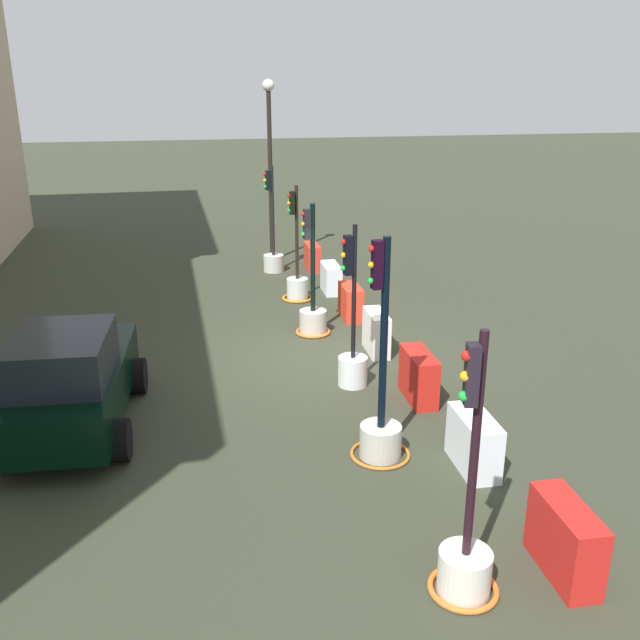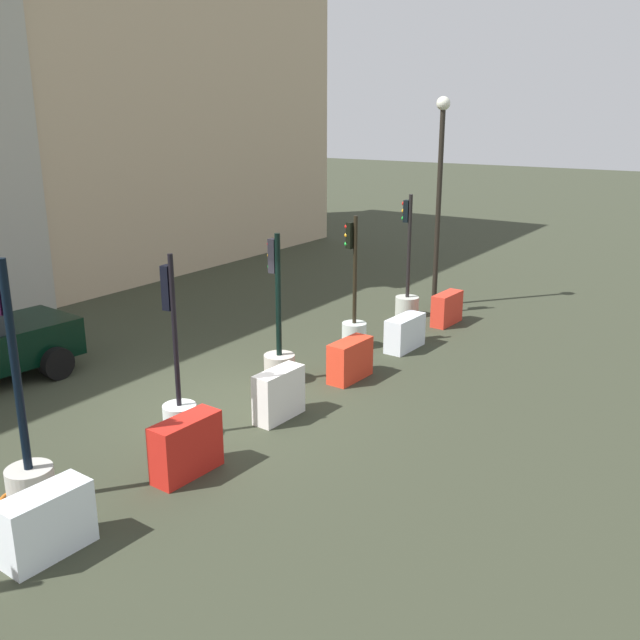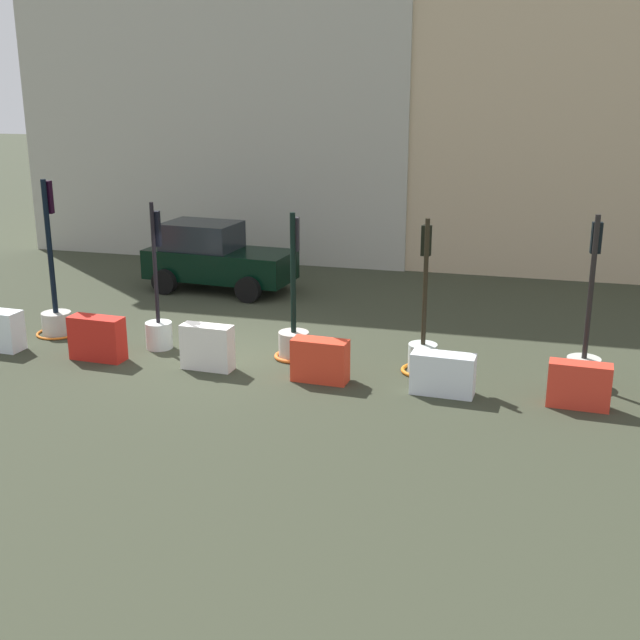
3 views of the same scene
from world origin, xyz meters
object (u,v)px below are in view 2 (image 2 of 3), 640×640
(construction_barrier_2, at_px, (186,447))
(construction_barrier_5, at_px, (405,333))
(traffic_light_5, at_px, (407,293))
(construction_barrier_4, at_px, (350,360))
(construction_barrier_1, at_px, (46,523))
(construction_barrier_3, at_px, (279,394))
(street_lamp_post, at_px, (440,178))
(traffic_light_3, at_px, (279,357))
(construction_barrier_6, at_px, (447,309))
(traffic_light_1, at_px, (27,462))
(traffic_light_4, at_px, (354,326))
(traffic_light_2, at_px, (179,401))

(construction_barrier_2, bearing_deg, construction_barrier_5, -0.31)
(traffic_light_5, xyz_separation_m, construction_barrier_4, (-4.79, -1.16, -0.20))
(construction_barrier_1, relative_size, construction_barrier_3, 1.09)
(traffic_light_5, relative_size, street_lamp_post, 0.57)
(traffic_light_5, relative_size, construction_barrier_5, 2.75)
(traffic_light_5, height_order, street_lamp_post, street_lamp_post)
(traffic_light_5, relative_size, construction_barrier_4, 2.96)
(traffic_light_3, distance_m, traffic_light_5, 5.66)
(construction_barrier_1, relative_size, construction_barrier_5, 0.97)
(construction_barrier_3, height_order, construction_barrier_6, construction_barrier_3)
(construction_barrier_2, distance_m, construction_barrier_6, 9.37)
(traffic_light_3, distance_m, construction_barrier_2, 3.99)
(traffic_light_1, relative_size, construction_barrier_2, 3.03)
(construction_barrier_6, bearing_deg, construction_barrier_5, -179.62)
(construction_barrier_5, bearing_deg, traffic_light_4, 116.56)
(traffic_light_3, xyz_separation_m, street_lamp_post, (7.01, -0.15, 3.01))
(traffic_light_4, xyz_separation_m, street_lamp_post, (4.35, -0.00, 3.02))
(construction_barrier_2, bearing_deg, construction_barrier_6, -0.14)
(traffic_light_3, relative_size, traffic_light_5, 0.94)
(traffic_light_1, distance_m, construction_barrier_3, 4.32)
(traffic_light_2, relative_size, construction_barrier_2, 2.72)
(traffic_light_5, relative_size, construction_barrier_1, 2.83)
(traffic_light_2, xyz_separation_m, construction_barrier_6, (8.49, -1.03, -0.23))
(traffic_light_3, bearing_deg, traffic_light_5, 0.26)
(construction_barrier_4, bearing_deg, traffic_light_5, 13.64)
(traffic_light_3, relative_size, construction_barrier_6, 2.79)
(traffic_light_4, distance_m, construction_barrier_2, 6.57)
(traffic_light_3, bearing_deg, construction_barrier_5, -20.43)
(construction_barrier_5, bearing_deg, traffic_light_1, 171.48)
(construction_barrier_4, bearing_deg, construction_barrier_3, 178.58)
(construction_barrier_1, xyz_separation_m, construction_barrier_5, (9.41, -0.06, -0.04))
(traffic_light_2, distance_m, traffic_light_5, 8.61)
(construction_barrier_4, bearing_deg, construction_barrier_1, 179.93)
(traffic_light_2, distance_m, traffic_light_3, 2.95)
(traffic_light_5, bearing_deg, construction_barrier_2, -172.94)
(traffic_light_2, height_order, construction_barrier_5, traffic_light_2)
(traffic_light_5, bearing_deg, traffic_light_3, -179.74)
(traffic_light_5, distance_m, construction_barrier_2, 9.56)
(traffic_light_4, height_order, construction_barrier_2, traffic_light_4)
(traffic_light_1, height_order, street_lamp_post, street_lamp_post)
(construction_barrier_4, bearing_deg, traffic_light_1, 168.92)
(traffic_light_2, relative_size, traffic_light_4, 1.03)
(construction_barrier_4, relative_size, construction_barrier_6, 1.00)
(traffic_light_1, bearing_deg, construction_barrier_3, -16.24)
(traffic_light_1, height_order, construction_barrier_4, traffic_light_1)
(construction_barrier_1, relative_size, construction_barrier_6, 1.05)
(construction_barrier_2, bearing_deg, construction_barrier_4, 0.14)
(traffic_light_3, height_order, street_lamp_post, street_lamp_post)
(construction_barrier_5, bearing_deg, construction_barrier_3, 178.67)
(construction_barrier_1, height_order, construction_barrier_5, construction_barrier_1)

